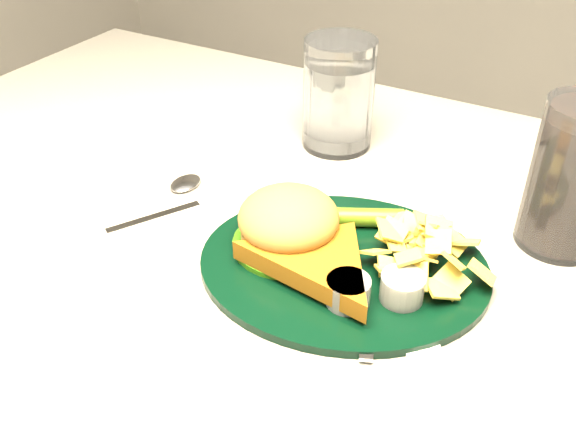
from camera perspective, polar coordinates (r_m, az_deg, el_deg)
name	(u,v)px	position (r m, az deg, el deg)	size (l,w,h in m)	color
dinner_plate	(345,243)	(0.60, 5.06, -2.41)	(0.28, 0.23, 0.06)	black
water_glass	(339,94)	(0.80, 4.52, 10.73)	(0.09, 0.09, 0.14)	silver
cola_glass	(574,177)	(0.67, 24.08, 3.15)	(0.08, 0.08, 0.15)	black
fork_napkin	(372,301)	(0.58, 7.46, -7.53)	(0.12, 0.16, 0.01)	white
spoon	(154,216)	(0.70, -11.85, 0.04)	(0.04, 0.14, 0.01)	silver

